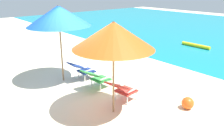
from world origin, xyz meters
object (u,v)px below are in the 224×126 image
(beach_umbrella_left, at_px, (59,16))
(lounge_chair_center, at_px, (97,77))
(beach_umbrella_right, at_px, (114,35))
(lounge_chair_right, at_px, (122,89))
(swim_buoy, at_px, (196,45))
(lounge_chair_left, at_px, (82,69))
(beach_ball, at_px, (188,103))

(beach_umbrella_left, bearing_deg, lounge_chair_center, 19.93)
(beach_umbrella_right, bearing_deg, beach_umbrella_left, 179.19)
(lounge_chair_right, bearing_deg, swim_buoy, 105.24)
(beach_umbrella_left, height_order, beach_umbrella_right, beach_umbrella_left)
(lounge_chair_center, distance_m, beach_umbrella_right, 2.20)
(lounge_chair_center, xyz_separation_m, beach_umbrella_left, (-1.30, -0.47, 1.81))
(lounge_chair_left, bearing_deg, swim_buoy, 88.98)
(lounge_chair_left, bearing_deg, beach_umbrella_right, -13.66)
(lounge_chair_right, xyz_separation_m, beach_umbrella_right, (0.25, -0.53, 1.61))
(lounge_chair_center, relative_size, beach_ball, 2.78)
(lounge_chair_center, xyz_separation_m, beach_umbrella_right, (1.41, -0.51, 1.61))
(lounge_chair_left, height_order, beach_umbrella_left, beach_umbrella_left)
(lounge_chair_center, bearing_deg, lounge_chair_left, 176.57)
(swim_buoy, bearing_deg, beach_umbrella_right, -74.01)
(swim_buoy, height_order, lounge_chair_right, lounge_chair_right)
(swim_buoy, bearing_deg, lounge_chair_center, -83.71)
(lounge_chair_right, height_order, beach_ball, lounge_chair_right)
(lounge_chair_left, height_order, lounge_chair_right, same)
(swim_buoy, relative_size, beach_umbrella_right, 0.61)
(lounge_chair_right, height_order, beach_umbrella_left, beach_umbrella_left)
(beach_umbrella_left, bearing_deg, beach_umbrella_right, -0.81)
(beach_umbrella_left, bearing_deg, lounge_chair_right, 11.35)
(swim_buoy, height_order, beach_umbrella_left, beach_umbrella_left)
(swim_buoy, distance_m, lounge_chair_center, 7.23)
(beach_umbrella_left, distance_m, beach_umbrella_right, 2.72)
(lounge_chair_left, bearing_deg, lounge_chair_right, -0.93)
(lounge_chair_center, xyz_separation_m, beach_ball, (2.56, 1.10, -0.24))
(lounge_chair_left, relative_size, beach_umbrella_left, 0.35)
(lounge_chair_left, distance_m, beach_umbrella_left, 1.92)
(swim_buoy, distance_m, lounge_chair_left, 7.13)
(beach_ball, bearing_deg, lounge_chair_center, -156.86)
(beach_umbrella_right, bearing_deg, lounge_chair_left, 166.34)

